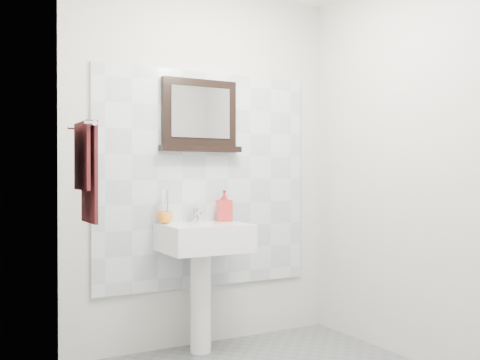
% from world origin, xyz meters
% --- Properties ---
extents(back_wall, '(2.00, 0.01, 2.50)m').
position_xyz_m(back_wall, '(0.00, 1.10, 1.25)').
color(back_wall, beige).
rests_on(back_wall, ground).
extents(front_wall, '(2.00, 0.01, 2.50)m').
position_xyz_m(front_wall, '(0.00, -1.10, 1.25)').
color(front_wall, beige).
rests_on(front_wall, ground).
extents(left_wall, '(0.01, 2.20, 2.50)m').
position_xyz_m(left_wall, '(-1.00, 0.00, 1.25)').
color(left_wall, beige).
rests_on(left_wall, ground).
extents(right_wall, '(0.01, 2.20, 2.50)m').
position_xyz_m(right_wall, '(1.00, 0.00, 1.25)').
color(right_wall, beige).
rests_on(right_wall, ground).
extents(splashback, '(1.60, 0.02, 1.50)m').
position_xyz_m(splashback, '(0.00, 1.09, 1.15)').
color(splashback, silver).
rests_on(splashback, back_wall).
extents(pedestal_sink, '(0.55, 0.44, 0.96)m').
position_xyz_m(pedestal_sink, '(-0.12, 0.87, 0.68)').
color(pedestal_sink, white).
rests_on(pedestal_sink, ground).
extents(toothbrush_cup, '(0.11, 0.11, 0.08)m').
position_xyz_m(toothbrush_cup, '(-0.33, 1.00, 0.90)').
color(toothbrush_cup, orange).
rests_on(toothbrush_cup, pedestal_sink).
extents(toothbrushes, '(0.05, 0.04, 0.21)m').
position_xyz_m(toothbrushes, '(-0.34, 1.01, 0.98)').
color(toothbrushes, white).
rests_on(toothbrushes, toothbrush_cup).
extents(soap_dispenser, '(0.12, 0.12, 0.22)m').
position_xyz_m(soap_dispenser, '(0.10, 0.99, 0.97)').
color(soap_dispenser, red).
rests_on(soap_dispenser, pedestal_sink).
extents(framed_mirror, '(0.59, 0.11, 0.50)m').
position_xyz_m(framed_mirror, '(-0.06, 1.06, 1.58)').
color(framed_mirror, black).
rests_on(framed_mirror, back_wall).
extents(towel_bar, '(0.07, 0.40, 0.03)m').
position_xyz_m(towel_bar, '(-0.95, 0.62, 1.45)').
color(towel_bar, silver).
rests_on(towel_bar, left_wall).
extents(hand_towel, '(0.06, 0.30, 0.55)m').
position_xyz_m(hand_towel, '(-0.94, 0.62, 1.24)').
color(hand_towel, '#360F10').
rests_on(hand_towel, towel_bar).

